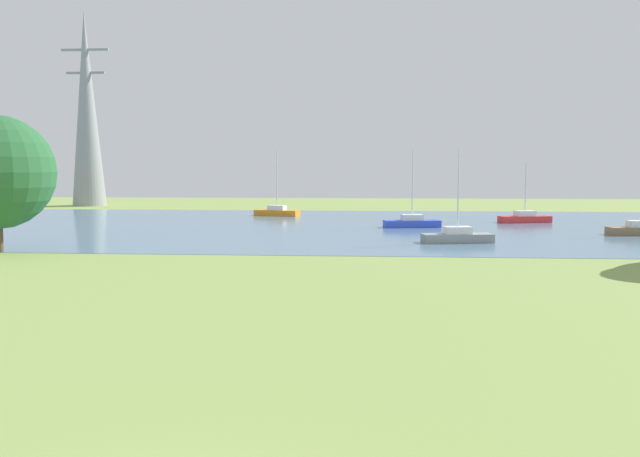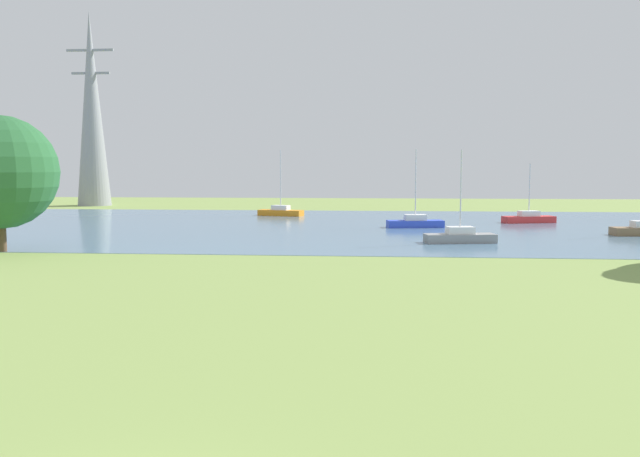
% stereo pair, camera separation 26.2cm
% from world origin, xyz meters
% --- Properties ---
extents(ground_plane, '(160.00, 160.00, 0.00)m').
position_xyz_m(ground_plane, '(0.00, 22.00, 0.00)').
color(ground_plane, '#7F994C').
extents(water_surface, '(140.00, 40.00, 0.02)m').
position_xyz_m(water_surface, '(0.00, 50.00, 0.01)').
color(water_surface, slate).
rests_on(water_surface, ground).
extents(sailboat_orange, '(5.03, 2.73, 6.93)m').
position_xyz_m(sailboat_orange, '(-6.50, 61.49, 0.46)').
color(sailboat_orange, orange).
rests_on(sailboat_orange, water_surface).
extents(sailboat_brown, '(4.92, 1.94, 6.23)m').
position_xyz_m(sailboat_brown, '(23.91, 43.59, 0.45)').
color(sailboat_brown, brown).
rests_on(sailboat_brown, water_surface).
extents(sailboat_gray, '(4.99, 2.34, 6.34)m').
position_xyz_m(sailboat_gray, '(9.36, 37.48, 0.46)').
color(sailboat_gray, gray).
rests_on(sailboat_gray, water_surface).
extents(sailboat_red, '(5.02, 2.68, 5.49)m').
position_xyz_m(sailboat_red, '(17.82, 54.58, 0.45)').
color(sailboat_red, red).
rests_on(sailboat_red, water_surface).
extents(sailboat_blue, '(4.99, 2.32, 6.70)m').
position_xyz_m(sailboat_blue, '(6.99, 48.85, 0.46)').
color(sailboat_blue, blue).
rests_on(sailboat_blue, water_surface).
extents(electricity_pylon, '(6.40, 4.40, 25.79)m').
position_xyz_m(electricity_pylon, '(-34.35, 78.20, 12.91)').
color(electricity_pylon, gray).
rests_on(electricity_pylon, ground).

